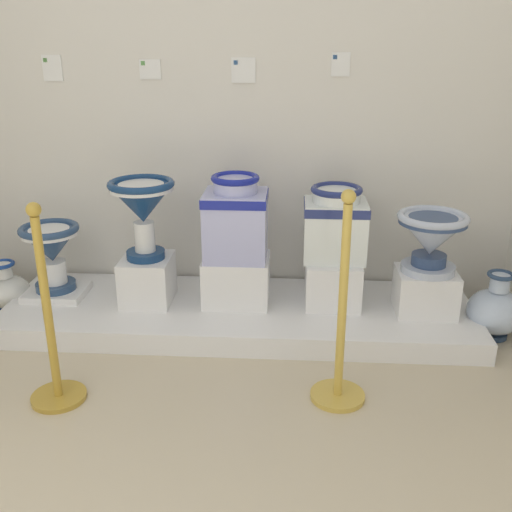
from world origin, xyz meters
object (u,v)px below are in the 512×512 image
(antique_toilet_central_ornate, at_px, (142,204))
(plinth_block_rightmost, at_px, (332,279))
(info_placard_first, at_px, (52,68))
(stanchion_post_near_right, at_px, (340,342))
(info_placard_second, at_px, (150,69))
(plinth_block_pale_glazed, at_px, (236,280))
(stanchion_post_near_left, at_px, (52,346))
(antique_toilet_tall_cobalt, at_px, (51,247))
(decorative_vase_spare, at_px, (496,310))
(plinth_block_squat_floral, at_px, (425,291))
(antique_toilet_squat_floral, at_px, (431,236))
(antique_toilet_pale_glazed, at_px, (236,217))
(info_placard_third, at_px, (243,70))
(antique_toilet_rightmost, at_px, (335,222))
(plinth_block_central_ornate, at_px, (148,279))
(info_placard_fourth, at_px, (341,64))
(decorative_vase_companion, at_px, (6,290))
(plinth_block_tall_cobalt, at_px, (57,292))

(antique_toilet_central_ornate, bearing_deg, plinth_block_rightmost, 3.97)
(info_placard_first, relative_size, stanchion_post_near_right, 0.15)
(stanchion_post_near_right, bearing_deg, antique_toilet_central_ornate, 144.78)
(antique_toilet_central_ornate, xyz_separation_m, info_placard_second, (-0.01, 0.41, 0.70))
(plinth_block_pale_glazed, distance_m, stanchion_post_near_left, 1.16)
(antique_toilet_tall_cobalt, relative_size, stanchion_post_near_left, 0.42)
(antique_toilet_tall_cobalt, height_order, decorative_vase_spare, antique_toilet_tall_cobalt)
(plinth_block_squat_floral, bearing_deg, antique_toilet_squat_floral, 0.00)
(antique_toilet_pale_glazed, xyz_separation_m, info_placard_third, (0.02, 0.38, 0.77))
(plinth_block_pale_glazed, bearing_deg, antique_toilet_rightmost, 5.15)
(plinth_block_central_ornate, distance_m, info_placard_fourth, 1.66)
(info_placard_fourth, bearing_deg, decorative_vase_spare, -29.02)
(antique_toilet_central_ornate, relative_size, decorative_vase_companion, 1.45)
(info_placard_third, bearing_deg, plinth_block_tall_cobalt, -161.46)
(decorative_vase_spare, distance_m, stanchion_post_near_right, 1.14)
(info_placard_first, bearing_deg, antique_toilet_tall_cobalt, -87.16)
(decorative_vase_spare, bearing_deg, antique_toilet_central_ornate, 177.48)
(antique_toilet_central_ornate, bearing_deg, antique_toilet_tall_cobalt, 176.52)
(plinth_block_rightmost, relative_size, info_placard_third, 2.81)
(antique_toilet_tall_cobalt, height_order, antique_toilet_pale_glazed, antique_toilet_pale_glazed)
(info_placard_third, bearing_deg, info_placard_second, -180.00)
(plinth_block_central_ornate, height_order, info_placard_first, info_placard_first)
(plinth_block_pale_glazed, height_order, antique_toilet_pale_glazed, antique_toilet_pale_glazed)
(antique_toilet_squat_floral, bearing_deg, plinth_block_rightmost, 167.42)
(info_placard_second, bearing_deg, plinth_block_tall_cobalt, -146.58)
(antique_toilet_central_ornate, distance_m, decorative_vase_companion, 1.08)
(plinth_block_pale_glazed, distance_m, plinth_block_squat_floral, 1.08)
(plinth_block_squat_floral, xyz_separation_m, stanchion_post_near_right, (-0.53, -0.72, 0.05))
(plinth_block_central_ornate, xyz_separation_m, info_placard_first, (-0.59, 0.41, 1.16))
(plinth_block_rightmost, height_order, info_placard_third, info_placard_third)
(info_placard_second, height_order, info_placard_fourth, info_placard_fourth)
(antique_toilet_central_ornate, relative_size, antique_toilet_squat_floral, 1.19)
(plinth_block_rightmost, height_order, decorative_vase_spare, plinth_block_rightmost)
(plinth_block_central_ornate, distance_m, info_placard_first, 1.36)
(antique_toilet_tall_cobalt, distance_m, info_placard_third, 1.52)
(antique_toilet_pale_glazed, bearing_deg, stanchion_post_near_left, -130.81)
(plinth_block_squat_floral, bearing_deg, plinth_block_central_ornate, 178.57)
(stanchion_post_near_left, bearing_deg, decorative_vase_companion, 126.08)
(plinth_block_tall_cobalt, height_order, plinth_block_central_ornate, plinth_block_central_ornate)
(info_placard_first, xyz_separation_m, decorative_vase_companion, (-0.32, -0.34, -1.28))
(plinth_block_pale_glazed, xyz_separation_m, info_placard_second, (-0.53, 0.38, 1.15))
(antique_toilet_rightmost, bearing_deg, decorative_vase_spare, -10.21)
(antique_toilet_rightmost, xyz_separation_m, info_placard_fourth, (0.01, 0.33, 0.83))
(plinth_block_rightmost, bearing_deg, stanchion_post_near_right, -90.75)
(antique_toilet_rightmost, xyz_separation_m, decorative_vase_companion, (-1.99, -0.00, -0.47))
(antique_toilet_pale_glazed, bearing_deg, antique_toilet_tall_cobalt, 179.47)
(info_placard_second, xyz_separation_m, info_placard_fourth, (1.10, -0.00, 0.03))
(plinth_block_tall_cobalt, bearing_deg, plinth_block_squat_floral, -1.97)
(antique_toilet_tall_cobalt, bearing_deg, info_placard_first, 92.84)
(plinth_block_rightmost, height_order, antique_toilet_squat_floral, antique_toilet_squat_floral)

